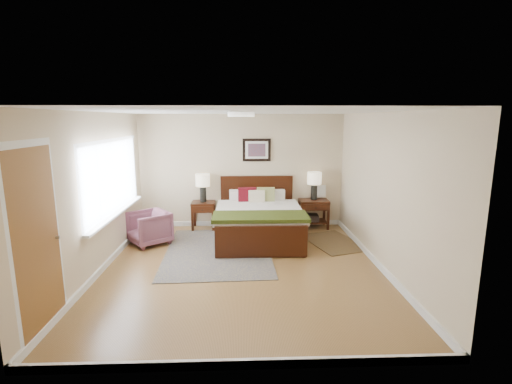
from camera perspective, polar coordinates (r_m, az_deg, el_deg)
floor at (r=6.17m, az=-2.13°, el=-11.62°), size 5.00×5.00×0.00m
back_wall at (r=8.27m, az=-2.21°, el=3.24°), size 4.50×0.04×2.50m
front_wall at (r=3.39m, az=-2.24°, el=-8.49°), size 4.50×0.04×2.50m
left_wall at (r=6.23m, az=-23.39°, el=-0.30°), size 0.04×5.00×2.50m
right_wall at (r=6.22m, az=18.99°, el=-0.00°), size 0.04×5.00×2.50m
ceiling at (r=5.69m, az=-2.31°, el=12.27°), size 4.50×5.00×0.02m
window at (r=6.84m, az=-20.97°, el=1.91°), size 0.11×2.72×1.32m
door at (r=4.72m, az=-30.60°, el=-6.64°), size 0.06×1.00×2.18m
ceil_fixture at (r=5.69m, az=-2.31°, el=11.92°), size 0.44×0.44×0.08m
bed at (r=7.41m, az=0.40°, el=-3.45°), size 1.73×2.09×1.13m
wall_art at (r=8.19m, az=0.11°, el=6.48°), size 0.62×0.05×0.50m
nightstand_left at (r=8.21m, az=-8.10°, el=-2.39°), size 0.51×0.46×0.60m
nightstand_right at (r=8.35m, az=8.84°, el=-2.86°), size 0.64×0.48×0.63m
lamp_left at (r=8.12m, az=-8.19°, el=1.37°), size 0.31×0.31×0.61m
lamp_right at (r=8.23m, az=8.96°, el=1.67°), size 0.31×0.31×0.61m
armchair at (r=7.49m, az=-16.12°, el=-5.31°), size 0.98×0.98×0.64m
rug_persian at (r=6.93m, az=-5.85°, el=-9.00°), size 1.98×2.72×0.01m
rug_navy at (r=7.52m, az=11.83°, el=-7.54°), size 1.26×1.54×0.01m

